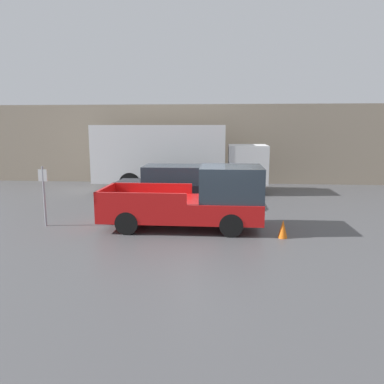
{
  "coord_description": "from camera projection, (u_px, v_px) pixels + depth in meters",
  "views": [
    {
      "loc": [
        0.18,
        -12.04,
        3.33
      ],
      "look_at": [
        -0.9,
        1.05,
        1.04
      ],
      "focal_mm": 35.0,
      "sensor_mm": 36.0,
      "label": 1
    }
  ],
  "objects": [
    {
      "name": "ground_plane",
      "position": [
        216.0,
        229.0,
        12.41
      ],
      "size": [
        60.0,
        60.0,
        0.0
      ],
      "primitive_type": "plane",
      "color": "#4C4C4F"
    },
    {
      "name": "building_wall",
      "position": [
        220.0,
        144.0,
        22.08
      ],
      "size": [
        28.0,
        0.15,
        4.63
      ],
      "color": "gray",
      "rests_on": "ground"
    },
    {
      "name": "pickup_truck",
      "position": [
        198.0,
        200.0,
        12.34
      ],
      "size": [
        5.24,
        2.12,
        2.08
      ],
      "color": "red",
      "rests_on": "ground"
    },
    {
      "name": "car",
      "position": [
        173.0,
        186.0,
        15.9
      ],
      "size": [
        4.81,
        1.99,
        1.72
      ],
      "color": "black",
      "rests_on": "ground"
    },
    {
      "name": "delivery_truck",
      "position": [
        174.0,
        156.0,
        19.3
      ],
      "size": [
        8.79,
        2.36,
        3.42
      ],
      "color": "white",
      "rests_on": "ground"
    },
    {
      "name": "parking_sign",
      "position": [
        44.0,
        192.0,
        12.59
      ],
      "size": [
        0.3,
        0.07,
        2.04
      ],
      "color": "gray",
      "rests_on": "ground"
    },
    {
      "name": "newspaper_box",
      "position": [
        162.0,
        175.0,
        22.36
      ],
      "size": [
        0.45,
        0.4,
        0.98
      ],
      "color": "gold",
      "rests_on": "ground"
    },
    {
      "name": "traffic_cone",
      "position": [
        283.0,
        229.0,
        11.33
      ],
      "size": [
        0.29,
        0.29,
        0.56
      ],
      "color": "orange",
      "rests_on": "ground"
    }
  ]
}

